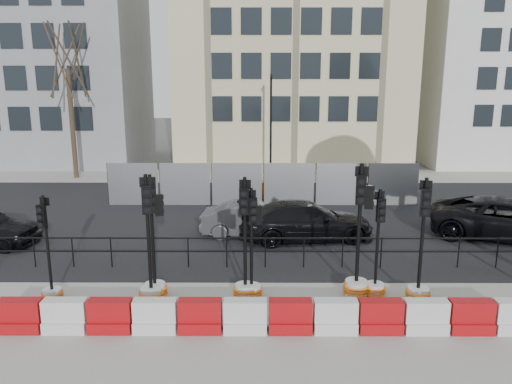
{
  "coord_description": "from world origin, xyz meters",
  "views": [
    {
      "loc": [
        -0.23,
        -13.47,
        5.83
      ],
      "look_at": [
        -0.3,
        3.0,
        2.03
      ],
      "focal_mm": 35.0,
      "sensor_mm": 36.0,
      "label": 1
    }
  ],
  "objects_px": {
    "traffic_signal_d": "(252,273)",
    "traffic_signal_h": "(419,277)",
    "traffic_signal_a": "(51,280)",
    "car_c": "(306,221)"
  },
  "relations": [
    {
      "from": "traffic_signal_h",
      "to": "car_c",
      "type": "bearing_deg",
      "value": 126.43
    },
    {
      "from": "car_c",
      "to": "traffic_signal_d",
      "type": "bearing_deg",
      "value": 151.69
    },
    {
      "from": "traffic_signal_a",
      "to": "car_c",
      "type": "distance_m",
      "value": 8.92
    },
    {
      "from": "traffic_signal_d",
      "to": "traffic_signal_h",
      "type": "distance_m",
      "value": 4.4
    },
    {
      "from": "traffic_signal_h",
      "to": "traffic_signal_d",
      "type": "bearing_deg",
      "value": -172.16
    },
    {
      "from": "traffic_signal_d",
      "to": "traffic_signal_a",
      "type": "bearing_deg",
      "value": 165.37
    },
    {
      "from": "traffic_signal_d",
      "to": "traffic_signal_h",
      "type": "xyz_separation_m",
      "value": [
        4.4,
        -0.24,
        -0.03
      ]
    },
    {
      "from": "traffic_signal_a",
      "to": "car_c",
      "type": "bearing_deg",
      "value": 48.93
    },
    {
      "from": "traffic_signal_h",
      "to": "car_c",
      "type": "xyz_separation_m",
      "value": [
        -2.48,
        5.22,
        0.02
      ]
    },
    {
      "from": "traffic_signal_a",
      "to": "traffic_signal_d",
      "type": "relative_size",
      "value": 0.96
    }
  ]
}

